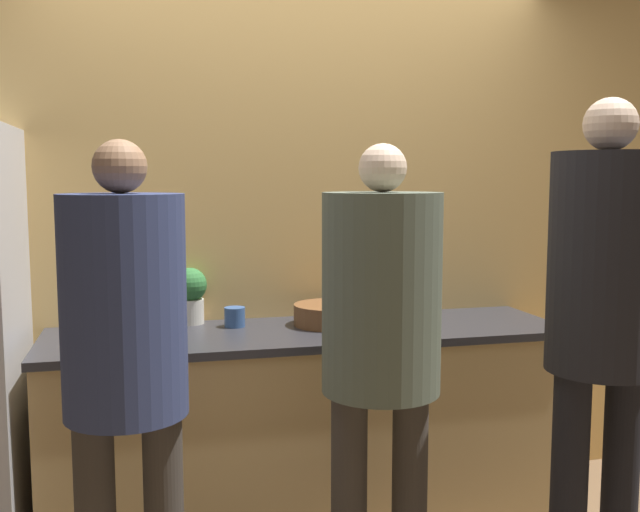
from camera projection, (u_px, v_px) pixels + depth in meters
wall_back at (293, 233)px, 3.45m from camera, size 5.20×0.06×2.60m
counter at (308, 425)px, 3.23m from camera, size 2.29×0.68×0.89m
person_left at (125, 347)px, 2.26m from camera, size 0.39×0.39×1.68m
person_center at (381, 326)px, 2.51m from camera, size 0.42×0.42×1.68m
person_right at (603, 304)px, 2.50m from camera, size 0.38×0.38×1.84m
fruit_bowl at (330, 314)px, 3.26m from camera, size 0.33×0.33×0.14m
utensil_crock at (408, 302)px, 3.42m from camera, size 0.11×0.11×0.29m
bottle_amber at (124, 318)px, 2.91m from camera, size 0.08×0.08×0.26m
cup_blue at (235, 317)px, 3.22m from camera, size 0.09×0.09×0.09m
potted_plant at (190, 293)px, 3.27m from camera, size 0.16×0.16×0.26m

